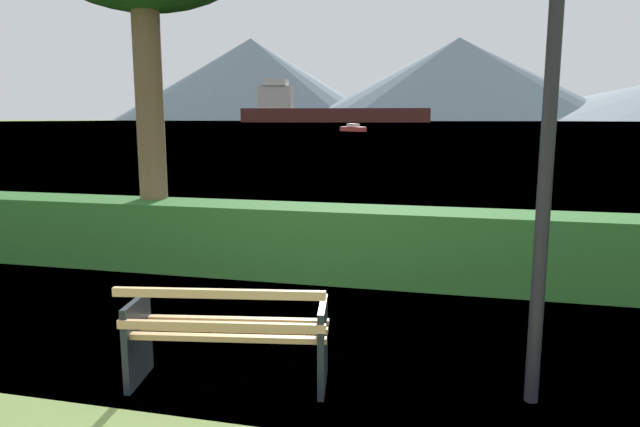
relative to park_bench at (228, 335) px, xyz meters
The scene contains 8 objects.
ground_plane 0.43m from the park_bench, 99.77° to the left, with size 1400.00×1400.00×0.00m, color olive.
water_surface 309.47m from the park_bench, 90.00° to the left, with size 620.00×620.00×0.00m, color slate.
park_bench is the anchor object (origin of this frame).
hedge_row 3.20m from the park_bench, 90.17° to the left, with size 12.42×0.79×0.94m, color #2D6B28.
lamp_post 3.01m from the park_bench, ahead, with size 0.30×0.30×3.41m.
cargo_ship_large 291.84m from the park_bench, 103.29° to the left, with size 96.26×26.47×21.79m.
sailboat_mid 88.36m from the park_bench, 99.57° to the left, with size 4.84×5.20×1.24m.
distant_hills 594.66m from the park_bench, 89.74° to the left, with size 801.34×423.44×87.80m.
Camera 1 is at (1.69, -3.98, 2.08)m, focal length 31.96 mm.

